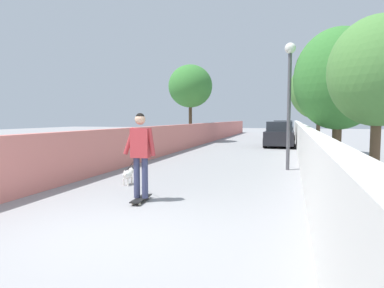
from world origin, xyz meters
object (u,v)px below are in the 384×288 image
at_px(tree_left_distant, 190,86).
at_px(person_skateboarder, 141,148).
at_px(tree_right_near, 378,72).
at_px(dog, 128,174).
at_px(tree_right_mid, 339,79).
at_px(skateboard, 141,199).
at_px(car_near, 280,135).
at_px(car_far, 283,130).
at_px(tree_right_far, 319,89).
at_px(lamp_post, 289,83).

xyz_separation_m(tree_left_distant, person_skateboarder, (-17.02, -4.11, -2.92)).
height_order(tree_right_near, dog, tree_right_near).
bearing_deg(dog, tree_right_mid, -54.70).
bearing_deg(skateboard, car_near, -8.76).
bearing_deg(skateboard, car_far, -5.60).
distance_m(skateboard, car_far, 23.61).
bearing_deg(person_skateboarder, tree_right_far, -21.09).
relative_size(lamp_post, car_far, 1.01).
xyz_separation_m(tree_right_near, car_far, (22.47, 2.29, -1.94)).
distance_m(tree_right_far, dog, 11.23).
xyz_separation_m(tree_right_mid, car_near, (9.42, 2.13, -2.29)).
bearing_deg(tree_right_mid, person_skateboarder, 141.22).
relative_size(tree_right_far, skateboard, 5.71).
bearing_deg(skateboard, person_skateboarder, -153.43).
bearing_deg(lamp_post, tree_right_far, -13.41).
height_order(tree_right_far, tree_left_distant, tree_left_distant).
relative_size(skateboard, dog, 0.43).
height_order(tree_right_far, car_far, tree_right_far).
xyz_separation_m(tree_left_distant, car_near, (-2.08, -6.41, -3.33)).
bearing_deg(person_skateboarder, tree_left_distant, 13.57).
height_order(tree_right_far, person_skateboarder, tree_right_far).
relative_size(tree_right_near, tree_right_mid, 0.80).
bearing_deg(car_near, person_skateboarder, 171.24).
height_order(lamp_post, car_near, lamp_post).
distance_m(tree_right_far, person_skateboarder, 11.98).
relative_size(tree_right_far, car_far, 1.10).
height_order(person_skateboarder, car_far, person_skateboarder).
xyz_separation_m(tree_right_mid, car_far, (17.97, 2.13, -2.29)).
height_order(car_near, car_far, same).
bearing_deg(skateboard, lamp_post, -28.39).
relative_size(tree_left_distant, lamp_post, 1.32).
height_order(skateboard, car_far, car_far).
height_order(skateboard, car_near, car_near).
relative_size(tree_right_mid, car_near, 1.18).
bearing_deg(tree_right_far, tree_right_near, -178.03).
distance_m(lamp_post, dog, 6.12).
bearing_deg(skateboard, dog, 35.30).
distance_m(tree_left_distant, lamp_post, 13.64).
xyz_separation_m(car_near, car_far, (8.55, -0.00, 0.00)).
bearing_deg(car_near, tree_left_distant, 72.05).
height_order(tree_right_mid, dog, tree_right_mid).
xyz_separation_m(dog, car_near, (13.36, -3.43, 0.44)).
bearing_deg(tree_right_mid, car_near, 12.73).
bearing_deg(car_far, dog, 171.11).
distance_m(tree_right_near, tree_right_far, 10.02).
relative_size(dog, car_near, 0.48).
height_order(tree_right_far, car_near, tree_right_far).
xyz_separation_m(tree_left_distant, skateboard, (-17.02, -4.11, -3.98)).
relative_size(person_skateboarder, dog, 0.94).
height_order(tree_left_distant, person_skateboarder, tree_left_distant).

